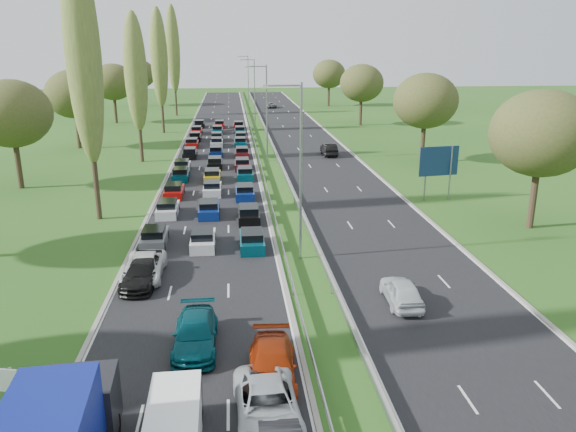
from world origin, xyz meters
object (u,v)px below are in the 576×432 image
near_car_2 (144,267)px  white_van_rear (175,426)px  direction_sign (439,164)px  near_car_3 (142,274)px  info_sign (1,385)px

near_car_2 → white_van_rear: size_ratio=1.10×
direction_sign → near_car_3: bearing=-145.1°
near_car_2 → white_van_rear: (3.42, -16.31, 0.24)m
near_car_2 → info_sign: bearing=-104.3°
direction_sign → white_van_rear: bearing=-123.6°
near_car_2 → near_car_3: (0.01, -1.06, -0.02)m
near_car_2 → info_sign: 14.05m
near_car_2 → white_van_rear: bearing=-77.7°
info_sign → direction_sign: size_ratio=0.40×
near_car_2 → near_car_3: near_car_2 is taller
near_car_2 → white_van_rear: white_van_rear is taller
info_sign → direction_sign: direction_sign is taller
white_van_rear → near_car_2: bearing=100.8°
white_van_rear → near_car_3: bearing=101.6°
near_car_3 → direction_sign: bearing=39.5°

